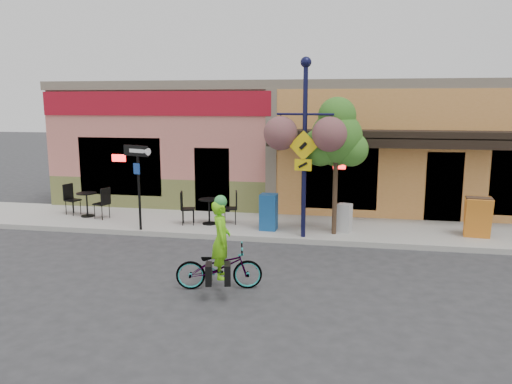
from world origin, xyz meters
TOP-DOWN VIEW (x-y plane):
  - ground at (0.00, 0.00)m, footprint 90.00×90.00m
  - sidewalk at (0.00, 2.00)m, footprint 24.00×3.00m
  - curb at (0.00, 0.55)m, footprint 24.00×0.12m
  - building at (0.00, 7.50)m, footprint 18.20×8.20m
  - bicycle at (-1.06, -3.06)m, footprint 1.87×1.01m
  - cyclist_rider at (-1.01, -3.06)m, footprint 0.51×0.66m
  - lamp_post at (0.31, 0.76)m, footprint 1.61×0.84m
  - one_way_sign at (-4.39, 0.65)m, footprint 0.95×0.54m
  - cafe_set_left at (-6.77, 1.92)m, footprint 1.87×1.31m
  - cafe_set_right at (-2.61, 1.66)m, footprint 1.84×1.23m
  - newspaper_box_blue at (-0.74, 1.32)m, footprint 0.50×0.45m
  - newspaper_box_grey at (1.41, 1.46)m, footprint 0.47×0.44m
  - street_tree at (1.14, 1.21)m, footprint 1.92×1.92m
  - sandwich_board at (4.97, 1.37)m, footprint 0.72×0.57m

SIDE VIEW (x-z plane):
  - ground at x=0.00m, z-range 0.00..0.00m
  - sidewalk at x=0.00m, z-range 0.00..0.15m
  - curb at x=0.00m, z-range 0.00..0.15m
  - bicycle at x=-1.06m, z-range 0.00..0.93m
  - newspaper_box_grey at x=1.41m, z-range 0.15..0.96m
  - cafe_set_right at x=-2.61m, z-range 0.15..1.16m
  - cafe_set_left at x=-6.77m, z-range 0.15..1.17m
  - newspaper_box_blue at x=-0.74m, z-range 0.15..1.20m
  - sandwich_board at x=4.97m, z-range 0.15..1.27m
  - cyclist_rider at x=-1.01m, z-range 0.00..1.61m
  - one_way_sign at x=-4.39m, z-range 0.15..2.60m
  - street_tree at x=1.14m, z-range 0.15..3.99m
  - building at x=0.00m, z-range 0.00..4.50m
  - lamp_post at x=0.31m, z-range 0.15..4.97m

